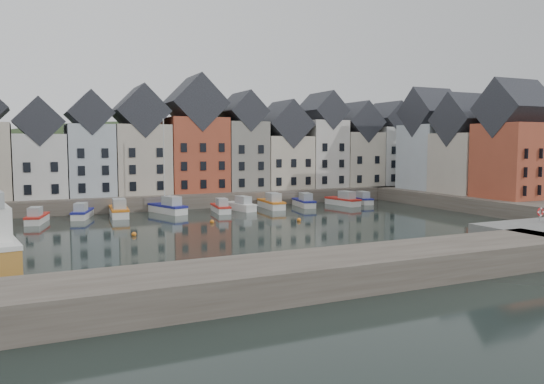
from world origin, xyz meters
TOP-DOWN VIEW (x-y plane):
  - ground at (0.00, 0.00)m, footprint 260.00×260.00m
  - far_quay at (0.00, 30.00)m, footprint 90.00×16.00m
  - right_quay at (37.00, 3.00)m, footprint 14.00×54.00m
  - near_wall at (-10.00, -22.00)m, footprint 50.00×6.00m
  - hillside at (0.02, 56.00)m, footprint 153.60×70.40m
  - far_terrace at (3.21, 28.00)m, footprint 72.37×8.16m
  - right_terrace at (36.00, 8.07)m, footprint 8.30×24.25m
  - mooring_buoys at (-4.00, 5.33)m, footprint 20.50×5.50m
  - boat_a at (-22.73, 16.68)m, footprint 3.02×5.88m
  - boat_b at (-17.46, 18.91)m, footprint 3.38×5.98m
  - boat_c at (-13.05, 18.34)m, footprint 2.69×6.97m
  - boat_d at (-6.49, 18.93)m, footprint 4.15×7.06m
  - boat_e at (0.26, 16.92)m, footprint 2.48×5.85m
  - boat_f at (3.47, 17.77)m, footprint 3.07×6.15m
  - boat_g at (8.44, 18.09)m, footprint 2.54×6.76m
  - boat_h at (13.71, 17.92)m, footprint 2.88×6.30m
  - boat_i at (20.04, 17.04)m, footprint 2.95×6.53m
  - boat_j at (23.81, 17.91)m, footprint 2.36×5.78m
  - life_ring_post at (20.11, -16.86)m, footprint 0.80×0.17m

SIDE VIEW (x-z plane):
  - hillside at x=0.02m, z-range -49.96..14.04m
  - ground at x=0.00m, z-range 0.00..0.00m
  - mooring_buoys at x=-4.00m, z-range -0.10..0.40m
  - boat_j at x=23.81m, z-range -0.44..1.72m
  - boat_a at x=-22.73m, z-range -0.44..1.72m
  - boat_e at x=0.26m, z-range -0.44..1.74m
  - boat_b at x=-17.46m, z-range -0.44..1.75m
  - boat_f at x=3.47m, z-range -0.46..1.81m
  - boat_h at x=13.71m, z-range -0.47..1.86m
  - boat_i at x=20.04m, z-range -0.49..1.93m
  - boat_g at x=8.44m, z-range -0.51..2.03m
  - boat_c at x=-13.05m, z-range -0.53..2.09m
  - boat_d at x=-6.49m, z-range -5.61..7.28m
  - far_quay at x=0.00m, z-range 0.00..2.00m
  - right_quay at x=37.00m, z-range 0.00..2.00m
  - near_wall at x=-10.00m, z-range 0.00..2.00m
  - life_ring_post at x=20.11m, z-range 2.21..3.51m
  - far_terrace at x=3.21m, z-range -0.01..17.76m
  - right_terrace at x=36.00m, z-range 0.73..17.10m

